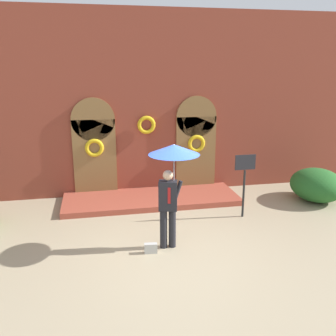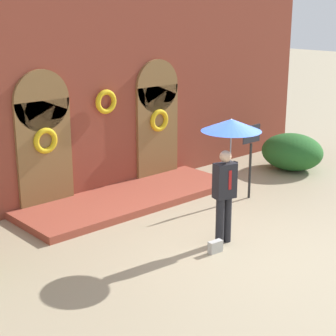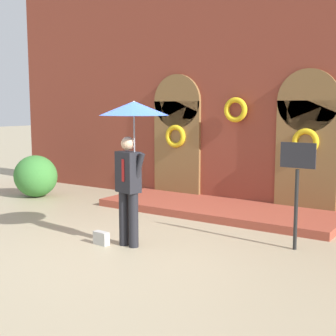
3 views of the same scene
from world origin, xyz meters
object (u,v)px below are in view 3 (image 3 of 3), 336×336
(handbag, at_px, (101,238))
(person_with_umbrella, at_px, (132,130))
(shrub_left, at_px, (36,176))
(sign_post, at_px, (297,178))

(handbag, bearing_deg, person_with_umbrella, 26.05)
(person_with_umbrella, relative_size, shrub_left, 2.09)
(handbag, bearing_deg, sign_post, 34.10)
(person_with_umbrella, bearing_deg, shrub_left, 156.79)
(sign_post, height_order, shrub_left, sign_post)
(sign_post, bearing_deg, person_with_umbrella, -149.26)
(person_with_umbrella, height_order, shrub_left, person_with_umbrella)
(sign_post, bearing_deg, shrub_left, 174.37)
(person_with_umbrella, bearing_deg, handbag, -159.04)
(handbag, xyz_separation_m, sign_post, (2.76, 1.53, 1.05))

